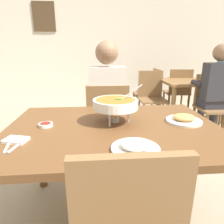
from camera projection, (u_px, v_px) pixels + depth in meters
ground_plane at (114, 218)px, 1.48m from camera, size 16.00×16.00×0.00m
cafe_rear_partition at (100, 38)px, 4.20m from camera, size 10.00×0.10×3.00m
picture_frame_hung at (44, 17)px, 3.94m from camera, size 0.44×0.03×0.56m
dining_table_main at (114, 140)px, 1.29m from camera, size 1.37×0.98×0.75m
chair_diner_main at (107, 120)px, 2.07m from camera, size 0.44×0.44×0.90m
diner_main at (107, 98)px, 2.04m from camera, size 0.40×0.45×1.31m
curry_bowl at (115, 104)px, 1.30m from camera, size 0.33×0.30×0.26m
rice_plate at (135, 147)px, 0.95m from camera, size 0.24×0.24×0.06m
appetizer_plate at (184, 119)px, 1.34m from camera, size 0.24×0.24×0.06m
sauce_dish at (46, 125)px, 1.26m from camera, size 0.09×0.09×0.02m
napkin_folded at (16, 140)px, 1.05m from camera, size 0.14×0.11×0.02m
fork_utensil at (8, 145)px, 1.00m from camera, size 0.04×0.17×0.01m
spoon_utensil at (18, 145)px, 1.00m from camera, size 0.05×0.17×0.01m
dining_table_far at (192, 88)px, 3.30m from camera, size 1.00×0.80×0.75m
chair_bg_left at (211, 102)px, 2.82m from camera, size 0.46×0.46×0.90m
chair_bg_right at (151, 94)px, 3.33m from camera, size 0.44×0.44×0.90m
chair_bg_corner at (178, 90)px, 3.77m from camera, size 0.47×0.47×0.90m
chair_bg_window at (150, 90)px, 3.76m from camera, size 0.46×0.46×0.90m
patron_bg_left at (215, 87)px, 2.69m from camera, size 0.40×0.45×1.31m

